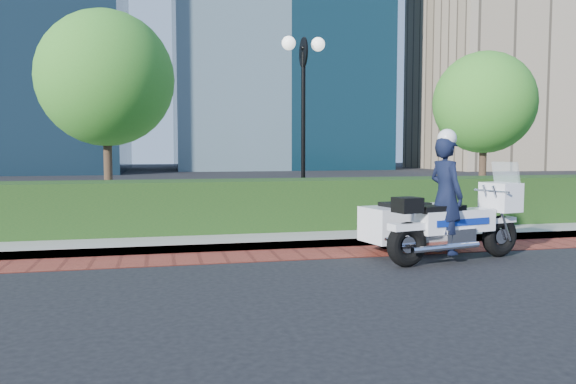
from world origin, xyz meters
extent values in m
plane|color=black|center=(0.00, 0.00, 0.00)|extent=(120.00, 120.00, 0.00)
cube|color=maroon|center=(0.00, 1.50, 0.01)|extent=(60.00, 1.00, 0.01)
cube|color=gray|center=(0.00, 6.00, 0.07)|extent=(60.00, 8.00, 0.15)
cube|color=black|center=(0.00, 3.60, 0.65)|extent=(18.00, 1.20, 1.00)
cylinder|color=black|center=(1.00, 5.20, 0.30)|extent=(0.30, 0.30, 0.30)
cylinder|color=black|center=(1.00, 5.20, 2.15)|extent=(0.10, 0.10, 3.70)
cylinder|color=black|center=(1.00, 5.20, 4.00)|extent=(0.04, 0.70, 0.70)
sphere|color=white|center=(0.65, 5.20, 4.20)|extent=(0.32, 0.32, 0.32)
sphere|color=white|center=(1.35, 5.20, 4.20)|extent=(0.32, 0.32, 0.32)
cylinder|color=#332319|center=(-3.50, 6.50, 1.23)|extent=(0.20, 0.20, 2.17)
sphere|color=#37731C|center=(-3.50, 6.50, 3.44)|extent=(3.20, 3.20, 3.20)
cylinder|color=#332319|center=(6.50, 6.50, 1.11)|extent=(0.20, 0.20, 1.92)
sphere|color=#37731C|center=(6.50, 6.50, 3.05)|extent=(2.80, 2.80, 2.80)
cube|color=gray|center=(28.00, 38.00, 14.00)|extent=(14.00, 12.00, 28.00)
torus|color=black|center=(1.32, 0.16, 0.34)|extent=(0.72, 0.36, 0.69)
torus|color=black|center=(3.15, 0.57, 0.34)|extent=(0.72, 0.36, 0.69)
cube|color=white|center=(2.24, 0.36, 0.65)|extent=(1.40, 0.63, 0.35)
cube|color=silver|center=(2.19, 0.35, 0.40)|extent=(0.65, 0.53, 0.29)
cube|color=white|center=(3.15, 0.57, 0.99)|extent=(0.53, 0.65, 0.47)
cube|color=silver|center=(3.26, 0.59, 1.36)|extent=(0.24, 0.54, 0.42)
cube|color=black|center=(1.93, 0.30, 0.86)|extent=(0.83, 0.48, 0.10)
cube|color=black|center=(1.32, 0.16, 0.94)|extent=(0.43, 0.41, 0.23)
cube|color=white|center=(1.84, 1.18, 0.52)|extent=(1.74, 1.07, 0.57)
cube|color=black|center=(1.74, 1.16, 0.83)|extent=(0.83, 0.67, 0.08)
torus|color=black|center=(1.63, 1.65, 0.26)|extent=(0.55, 0.28, 0.52)
imported|color=black|center=(2.04, 0.32, 1.06)|extent=(0.56, 0.74, 1.80)
sphere|color=white|center=(2.04, 0.32, 1.93)|extent=(0.29, 0.29, 0.29)
camera|label=1|loc=(-2.25, -7.57, 1.77)|focal=35.00mm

